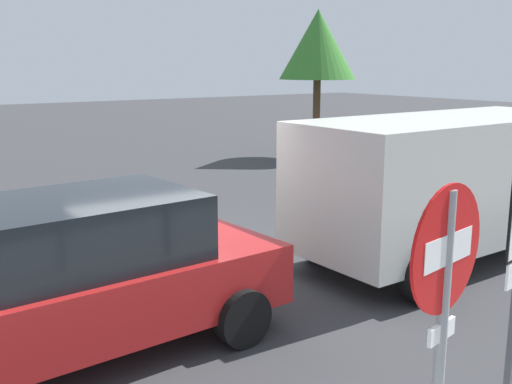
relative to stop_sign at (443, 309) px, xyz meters
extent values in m
plane|color=#38383A|center=(1.14, 5.61, -1.60)|extent=(80.00, 80.00, 0.00)
cube|color=#E0D14C|center=(4.14, 5.61, -1.59)|extent=(28.00, 0.16, 0.01)
cylinder|color=gray|center=(0.00, 0.00, -0.45)|extent=(0.07, 0.07, 2.30)
cylinder|color=red|center=(0.00, 0.00, 0.36)|extent=(0.75, 0.15, 0.76)
cube|color=white|center=(0.00, 0.00, 0.36)|extent=(0.53, 0.12, 0.18)
cube|color=white|center=(0.00, 0.00, -0.14)|extent=(0.28, 0.07, 0.11)
cube|color=silver|center=(4.88, 3.71, -0.31)|extent=(5.23, 2.09, 1.82)
cylinder|color=black|center=(6.63, 4.74, -1.22)|extent=(0.76, 0.27, 0.76)
cylinder|color=black|center=(3.10, 4.68, -1.22)|extent=(0.76, 0.27, 0.76)
cylinder|color=black|center=(3.13, 2.68, -1.22)|extent=(0.76, 0.27, 0.76)
cube|color=gold|center=(11.35, 6.95, -0.95)|extent=(4.42, 2.32, 0.65)
cube|color=black|center=(11.14, 6.92, -0.30)|extent=(2.22, 1.82, 0.65)
cylinder|color=black|center=(12.66, 8.02, -1.28)|extent=(0.66, 0.30, 0.64)
cylinder|color=black|center=(9.81, 7.64, -1.28)|extent=(0.66, 0.30, 0.64)
cube|color=red|center=(-1.01, 3.79, -0.94)|extent=(4.62, 2.09, 0.68)
cube|color=black|center=(-0.79, 3.81, -0.26)|extent=(2.26, 1.72, 0.68)
cylinder|color=black|center=(0.58, 2.98, -1.28)|extent=(0.65, 0.26, 0.64)
cylinder|color=black|center=(0.46, 4.79, -1.28)|extent=(0.65, 0.26, 0.64)
cylinder|color=#513823|center=(10.00, 12.92, -0.35)|extent=(0.24, 0.24, 2.49)
cone|color=#387A2D|center=(10.00, 12.92, 1.97)|extent=(2.43, 2.43, 2.16)
camera|label=1|loc=(-2.75, -2.08, 1.39)|focal=42.51mm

